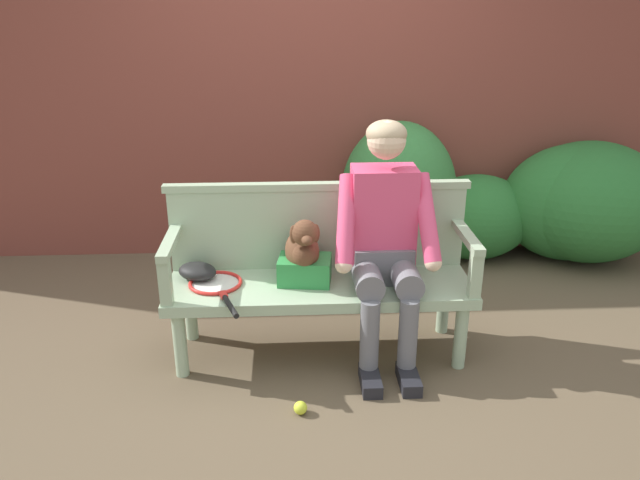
{
  "coord_description": "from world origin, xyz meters",
  "views": [
    {
      "loc": [
        -0.16,
        -3.04,
        1.89
      ],
      "look_at": [
        0.0,
        0.0,
        0.68
      ],
      "focal_mm": 34.78,
      "sensor_mm": 36.0,
      "label": 1
    }
  ],
  "objects_px": {
    "dog_on_bench": "(303,249)",
    "baseball_glove": "(197,271)",
    "person_seated": "(385,235)",
    "tennis_racket": "(217,285)",
    "sports_bag": "(305,270)",
    "tennis_ball": "(300,408)",
    "garden_bench": "(320,292)"
  },
  "relations": [
    {
      "from": "dog_on_bench",
      "to": "baseball_glove",
      "type": "distance_m",
      "value": 0.6
    },
    {
      "from": "person_seated",
      "to": "dog_on_bench",
      "type": "relative_size",
      "value": 3.32
    },
    {
      "from": "dog_on_bench",
      "to": "baseball_glove",
      "type": "relative_size",
      "value": 1.78
    },
    {
      "from": "tennis_racket",
      "to": "sports_bag",
      "type": "bearing_deg",
      "value": 4.43
    },
    {
      "from": "person_seated",
      "to": "tennis_racket",
      "type": "bearing_deg",
      "value": -179.68
    },
    {
      "from": "tennis_ball",
      "to": "sports_bag",
      "type": "bearing_deg",
      "value": 85.77
    },
    {
      "from": "dog_on_bench",
      "to": "baseball_glove",
      "type": "bearing_deg",
      "value": 173.58
    },
    {
      "from": "garden_bench",
      "to": "dog_on_bench",
      "type": "bearing_deg",
      "value": 166.94
    },
    {
      "from": "baseball_glove",
      "to": "sports_bag",
      "type": "height_order",
      "value": "sports_bag"
    },
    {
      "from": "tennis_racket",
      "to": "baseball_glove",
      "type": "bearing_deg",
      "value": 137.67
    },
    {
      "from": "garden_bench",
      "to": "tennis_racket",
      "type": "xyz_separation_m",
      "value": [
        -0.56,
        -0.02,
        0.07
      ]
    },
    {
      "from": "tennis_racket",
      "to": "baseball_glove",
      "type": "xyz_separation_m",
      "value": [
        -0.11,
        0.1,
        0.04
      ]
    },
    {
      "from": "dog_on_bench",
      "to": "sports_bag",
      "type": "relative_size",
      "value": 1.4
    },
    {
      "from": "baseball_glove",
      "to": "dog_on_bench",
      "type": "bearing_deg",
      "value": 23.18
    },
    {
      "from": "dog_on_bench",
      "to": "sports_bag",
      "type": "distance_m",
      "value": 0.12
    },
    {
      "from": "tennis_racket",
      "to": "sports_bag",
      "type": "xyz_separation_m",
      "value": [
        0.47,
        0.04,
        0.06
      ]
    },
    {
      "from": "person_seated",
      "to": "baseball_glove",
      "type": "relative_size",
      "value": 5.92
    },
    {
      "from": "person_seated",
      "to": "dog_on_bench",
      "type": "bearing_deg",
      "value": 175.64
    },
    {
      "from": "dog_on_bench",
      "to": "baseball_glove",
      "type": "xyz_separation_m",
      "value": [
        -0.58,
        0.07,
        -0.15
      ]
    },
    {
      "from": "sports_bag",
      "to": "tennis_racket",
      "type": "bearing_deg",
      "value": -175.57
    },
    {
      "from": "dog_on_bench",
      "to": "tennis_ball",
      "type": "height_order",
      "value": "dog_on_bench"
    },
    {
      "from": "dog_on_bench",
      "to": "tennis_racket",
      "type": "distance_m",
      "value": 0.5
    },
    {
      "from": "tennis_ball",
      "to": "tennis_racket",
      "type": "bearing_deg",
      "value": 128.59
    },
    {
      "from": "garden_bench",
      "to": "tennis_racket",
      "type": "bearing_deg",
      "value": -178.26
    },
    {
      "from": "person_seated",
      "to": "baseball_glove",
      "type": "xyz_separation_m",
      "value": [
        -1.01,
        0.1,
        -0.23
      ]
    },
    {
      "from": "garden_bench",
      "to": "baseball_glove",
      "type": "distance_m",
      "value": 0.68
    },
    {
      "from": "person_seated",
      "to": "tennis_racket",
      "type": "height_order",
      "value": "person_seated"
    },
    {
      "from": "tennis_racket",
      "to": "tennis_ball",
      "type": "distance_m",
      "value": 0.8
    },
    {
      "from": "baseball_glove",
      "to": "garden_bench",
      "type": "bearing_deg",
      "value": 22.26
    },
    {
      "from": "garden_bench",
      "to": "tennis_racket",
      "type": "height_order",
      "value": "tennis_racket"
    },
    {
      "from": "sports_bag",
      "to": "tennis_ball",
      "type": "bearing_deg",
      "value": -94.23
    },
    {
      "from": "person_seated",
      "to": "dog_on_bench",
      "type": "distance_m",
      "value": 0.44
    }
  ]
}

